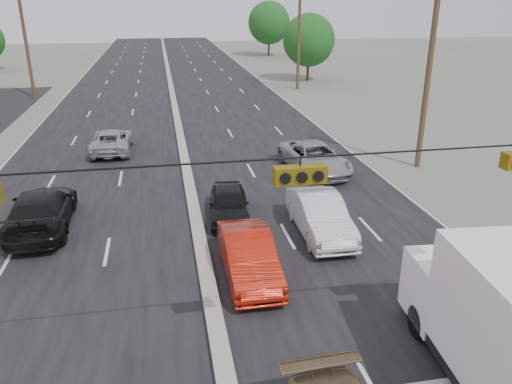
# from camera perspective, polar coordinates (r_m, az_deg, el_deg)

# --- Properties ---
(road_surface) EXTENTS (20.00, 160.00, 0.02)m
(road_surface) POSITION_cam_1_polar(r_m,az_deg,el_deg) (39.87, -9.09, 8.56)
(road_surface) COLOR black
(road_surface) RESTS_ON ground
(center_median) EXTENTS (0.50, 160.00, 0.20)m
(center_median) POSITION_cam_1_polar(r_m,az_deg,el_deg) (39.85, -9.10, 8.70)
(center_median) COLOR gray
(center_median) RESTS_ON ground
(utility_pole_left_c) EXTENTS (1.60, 0.30, 10.00)m
(utility_pole_left_c) POSITION_cam_1_polar(r_m,az_deg,el_deg) (50.34, -24.84, 15.46)
(utility_pole_left_c) COLOR #422D1E
(utility_pole_left_c) RESTS_ON ground
(utility_pole_right_b) EXTENTS (1.60, 0.30, 10.00)m
(utility_pole_right_b) POSITION_cam_1_polar(r_m,az_deg,el_deg) (27.71, 19.13, 12.84)
(utility_pole_right_b) COLOR #422D1E
(utility_pole_right_b) RESTS_ON ground
(utility_pole_right_c) EXTENTS (1.60, 0.30, 10.00)m
(utility_pole_right_c) POSITION_cam_1_polar(r_m,az_deg,el_deg) (50.87, 4.93, 17.31)
(utility_pole_right_c) COLOR #422D1E
(utility_pole_right_c) RESTS_ON ground
(traffic_signals) EXTENTS (25.00, 0.30, 0.54)m
(traffic_signals) POSITION_cam_1_polar(r_m,az_deg,el_deg) (9.77, 4.47, 2.20)
(traffic_signals) COLOR black
(traffic_signals) RESTS_ON ground
(tree_right_mid) EXTENTS (5.60, 5.60, 7.14)m
(tree_right_mid) POSITION_cam_1_polar(r_m,az_deg,el_deg) (56.41, 6.06, 16.88)
(tree_right_mid) COLOR #382619
(tree_right_mid) RESTS_ON ground
(tree_right_far) EXTENTS (6.40, 6.40, 8.16)m
(tree_right_far) POSITION_cam_1_polar(r_m,az_deg,el_deg) (80.81, 1.49, 18.77)
(tree_right_far) COLOR #382619
(tree_right_far) RESTS_ON ground
(red_sedan) EXTENTS (1.60, 4.54, 1.49)m
(red_sedan) POSITION_cam_1_polar(r_m,az_deg,el_deg) (16.51, -0.85, -7.38)
(red_sedan) COLOR #AA190A
(red_sedan) RESTS_ON ground
(queue_car_a) EXTENTS (1.96, 4.07, 1.34)m
(queue_car_a) POSITION_cam_1_polar(r_m,az_deg,el_deg) (20.77, -3.12, -1.35)
(queue_car_a) COLOR black
(queue_car_a) RESTS_ON ground
(queue_car_b) EXTENTS (1.70, 4.76, 1.56)m
(queue_car_b) POSITION_cam_1_polar(r_m,az_deg,el_deg) (19.50, 7.34, -2.73)
(queue_car_b) COLOR silver
(queue_car_b) RESTS_ON ground
(queue_car_c) EXTENTS (3.14, 5.63, 1.49)m
(queue_car_c) POSITION_cam_1_polar(r_m,az_deg,el_deg) (26.63, 6.71, 3.89)
(queue_car_c) COLOR #97989E
(queue_car_c) RESTS_ON ground
(oncoming_near) EXTENTS (2.45, 5.63, 1.61)m
(oncoming_near) POSITION_cam_1_polar(r_m,az_deg,el_deg) (21.55, -23.36, -1.92)
(oncoming_near) COLOR black
(oncoming_near) RESTS_ON ground
(oncoming_far) EXTENTS (2.32, 4.91, 1.36)m
(oncoming_far) POSITION_cam_1_polar(r_m,az_deg,el_deg) (31.13, -16.18, 5.64)
(oncoming_far) COLOR #96999D
(oncoming_far) RESTS_ON ground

